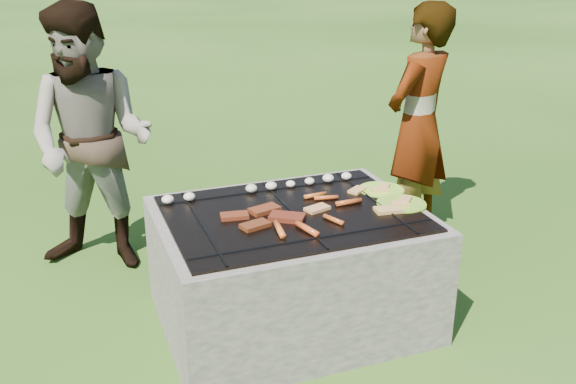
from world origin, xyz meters
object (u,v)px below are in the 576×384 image
object	(u,v)px
plate_near	(401,204)
bystander	(92,142)
plate_far	(381,190)
cook	(418,124)
fire_pit	(291,272)

from	to	relation	value
plate_near	bystander	size ratio (longest dim) A/B	0.21
plate_far	bystander	bearing A→B (deg)	148.04
plate_far	cook	size ratio (longest dim) A/B	0.20
fire_pit	plate_far	xyz separation A→B (m)	(0.56, 0.12, 0.33)
fire_pit	plate_near	distance (m)	0.66
fire_pit	cook	distance (m)	1.43
fire_pit	plate_near	bearing A→B (deg)	-9.61
plate_far	plate_near	size ratio (longest dim) A/B	0.93
fire_pit	bystander	size ratio (longest dim) A/B	0.83
fire_pit	plate_far	size ratio (longest dim) A/B	4.25
cook	bystander	xyz separation A→B (m)	(-1.99, 0.28, 0.02)
fire_pit	plate_far	distance (m)	0.66
fire_pit	cook	bearing A→B (deg)	32.21
fire_pit	bystander	distance (m)	1.40
plate_near	bystander	xyz separation A→B (m)	(-1.41, 1.09, 0.17)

